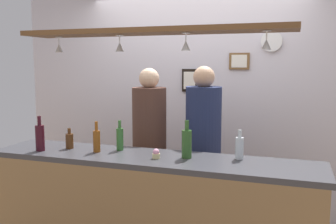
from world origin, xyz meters
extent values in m
cube|color=silver|center=(0.00, 1.10, 1.30)|extent=(4.40, 0.06, 2.60)
cube|color=#38383D|center=(0.00, -0.35, 0.98)|extent=(2.70, 0.55, 0.04)
cube|color=brown|center=(0.00, -0.30, 2.00)|extent=(2.20, 0.36, 0.04)
cylinder|color=silver|center=(-0.88, -0.26, 1.97)|extent=(0.06, 0.06, 0.00)
cylinder|color=silver|center=(-0.88, -0.26, 1.94)|extent=(0.01, 0.01, 0.06)
cone|color=silver|center=(-0.88, -0.26, 1.88)|extent=(0.07, 0.07, 0.08)
cylinder|color=silver|center=(-0.28, -0.29, 1.97)|extent=(0.06, 0.06, 0.00)
cylinder|color=silver|center=(-0.28, -0.29, 1.94)|extent=(0.01, 0.01, 0.06)
cone|color=silver|center=(-0.28, -0.29, 1.88)|extent=(0.07, 0.07, 0.08)
cylinder|color=silver|center=(0.29, -0.35, 1.97)|extent=(0.06, 0.06, 0.00)
cylinder|color=silver|center=(0.29, -0.35, 1.94)|extent=(0.01, 0.01, 0.06)
cone|color=silver|center=(0.29, -0.35, 1.88)|extent=(0.07, 0.07, 0.08)
cylinder|color=silver|center=(0.88, -0.34, 1.97)|extent=(0.06, 0.06, 0.00)
cylinder|color=silver|center=(0.88, -0.34, 1.94)|extent=(0.01, 0.01, 0.06)
cone|color=silver|center=(0.88, -0.34, 1.88)|extent=(0.07, 0.07, 0.08)
cube|color=#2D334C|center=(-0.28, 0.35, 0.40)|extent=(0.17, 0.18, 0.81)
cylinder|color=brown|center=(-0.28, 0.35, 1.16)|extent=(0.34, 0.34, 0.70)
sphere|color=beige|center=(-0.28, 0.35, 1.60)|extent=(0.20, 0.20, 0.20)
cube|color=#2D334C|center=(0.27, 0.35, 0.41)|extent=(0.17, 0.18, 0.82)
cylinder|color=navy|center=(0.27, 0.35, 1.17)|extent=(0.34, 0.34, 0.71)
sphere|color=tan|center=(0.27, 0.35, 1.62)|extent=(0.20, 0.20, 0.20)
cylinder|color=brown|center=(-0.48, -0.35, 1.10)|extent=(0.06, 0.06, 0.18)
cylinder|color=brown|center=(-0.48, -0.35, 1.23)|extent=(0.03, 0.03, 0.08)
cylinder|color=#336B2D|center=(-0.32, -0.23, 1.10)|extent=(0.06, 0.06, 0.19)
cylinder|color=#336B2D|center=(-0.32, -0.23, 1.23)|extent=(0.03, 0.03, 0.07)
cylinder|color=#512D14|center=(-0.77, -0.31, 1.07)|extent=(0.07, 0.07, 0.13)
cylinder|color=#512D14|center=(-0.77, -0.31, 1.16)|extent=(0.03, 0.03, 0.05)
cylinder|color=#2D5623|center=(0.29, -0.30, 1.12)|extent=(0.08, 0.08, 0.22)
cylinder|color=#2D5623|center=(0.29, -0.30, 1.27)|extent=(0.03, 0.03, 0.08)
cylinder|color=#380F19|center=(-0.96, -0.47, 1.12)|extent=(0.08, 0.08, 0.22)
cylinder|color=#380F19|center=(-0.96, -0.47, 1.27)|extent=(0.03, 0.03, 0.08)
cylinder|color=silver|center=(0.69, -0.20, 1.09)|extent=(0.06, 0.06, 0.17)
cylinder|color=silver|center=(0.69, -0.20, 1.21)|extent=(0.03, 0.03, 0.06)
cylinder|color=beige|center=(0.07, -0.40, 1.03)|extent=(0.06, 0.06, 0.04)
sphere|color=pink|center=(0.07, -0.40, 1.06)|extent=(0.05, 0.05, 0.05)
cube|color=black|center=(-0.06, 1.06, 1.55)|extent=(0.18, 0.02, 0.26)
cube|color=white|center=(-0.06, 1.05, 1.55)|extent=(0.14, 0.01, 0.20)
cube|color=brown|center=(0.50, 1.06, 1.77)|extent=(0.22, 0.02, 0.18)
cube|color=white|center=(0.50, 1.05, 1.77)|extent=(0.17, 0.01, 0.14)
cylinder|color=white|center=(0.83, 1.05, 1.98)|extent=(0.22, 0.03, 0.22)
camera|label=1|loc=(1.07, -3.08, 1.75)|focal=40.00mm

